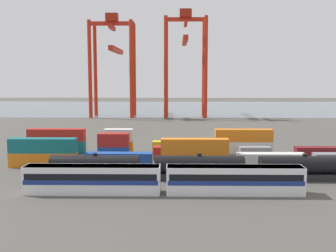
{
  "coord_description": "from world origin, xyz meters",
  "views": [
    {
      "loc": [
        -4.24,
        -76.66,
        16.16
      ],
      "look_at": [
        -5.92,
        22.91,
        4.44
      ],
      "focal_mm": 44.48,
      "sensor_mm": 36.0,
      "label": 1
    }
  ],
  "objects": [
    {
      "name": "shipping_container_10",
      "position": [
        -16.32,
        3.97,
        1.3
      ],
      "size": [
        6.04,
        2.44,
        2.6
      ],
      "primitive_type": "cube",
      "color": "#1C4299",
      "rests_on": "ground_plane"
    },
    {
      "name": "shipping_container_0",
      "position": [
        -28.09,
        -2.91,
        1.3
      ],
      "size": [
        12.1,
        2.44,
        2.6
      ],
      "primitive_type": "cube",
      "color": "orange",
      "rests_on": "ground_plane"
    },
    {
      "name": "shipping_container_11",
      "position": [
        -16.32,
        3.97,
        3.9
      ],
      "size": [
        6.04,
        2.44,
        2.6
      ],
      "primitive_type": "cube",
      "color": "#AD211C",
      "rests_on": "shipping_container_10"
    },
    {
      "name": "gantry_crane_central",
      "position": [
        -0.05,
        96.3,
        26.41
      ],
      "size": [
        17.33,
        33.82,
        43.18
      ],
      "color": "red",
      "rests_on": "ground_plane"
    },
    {
      "name": "shipping_container_20",
      "position": [
        -2.97,
        10.86,
        1.3
      ],
      "size": [
        12.1,
        2.44,
        2.6
      ],
      "primitive_type": "cube",
      "color": "gold",
      "rests_on": "ground_plane"
    },
    {
      "name": "shipping_container_21",
      "position": [
        10.34,
        10.86,
        1.3
      ],
      "size": [
        12.1,
        2.44,
        2.6
      ],
      "primitive_type": "cube",
      "color": "silver",
      "rests_on": "ground_plane"
    },
    {
      "name": "shipping_container_19",
      "position": [
        -16.27,
        10.86,
        3.9
      ],
      "size": [
        6.04,
        2.44,
        2.6
      ],
      "primitive_type": "cube",
      "color": "silver",
      "rests_on": "shipping_container_18"
    },
    {
      "name": "shipping_container_2",
      "position": [
        -14.39,
        -2.91,
        1.3
      ],
      "size": [
        12.1,
        2.44,
        2.6
      ],
      "primitive_type": "cube",
      "color": "#1C4299",
      "rests_on": "ground_plane"
    },
    {
      "name": "freight_tank_row",
      "position": [
        16.15,
        -12.11,
        1.97
      ],
      "size": [
        80.22,
        2.75,
        4.21
      ],
      "color": "#232326",
      "rests_on": "ground_plane"
    },
    {
      "name": "shipping_container_3",
      "position": [
        -0.68,
        -2.91,
        1.3
      ],
      "size": [
        12.1,
        2.44,
        2.6
      ],
      "primitive_type": "cube",
      "color": "orange",
      "rests_on": "ground_plane"
    },
    {
      "name": "shipping_container_4",
      "position": [
        -0.68,
        -2.91,
        3.9
      ],
      "size": [
        12.1,
        2.44,
        2.6
      ],
      "primitive_type": "cube",
      "color": "orange",
      "rests_on": "shipping_container_3"
    },
    {
      "name": "shipping_container_12",
      "position": [
        -2.41,
        3.97,
        1.3
      ],
      "size": [
        12.1,
        2.44,
        2.6
      ],
      "primitive_type": "cube",
      "color": "#AD211C",
      "rests_on": "ground_plane"
    },
    {
      "name": "shipping_container_5",
      "position": [
        13.02,
        -2.91,
        1.3
      ],
      "size": [
        12.1,
        2.44,
        2.6
      ],
      "primitive_type": "cube",
      "color": "silver",
      "rests_on": "ground_plane"
    },
    {
      "name": "shipping_container_17",
      "position": [
        -29.58,
        10.86,
        3.9
      ],
      "size": [
        12.1,
        2.44,
        2.6
      ],
      "primitive_type": "cube",
      "color": "#AD211C",
      "rests_on": "shipping_container_16"
    },
    {
      "name": "gantry_crane_west",
      "position": [
        -29.68,
        96.28,
        24.97
      ],
      "size": [
        17.99,
        33.84,
        41.61
      ],
      "color": "red",
      "rests_on": "ground_plane"
    },
    {
      "name": "shipping_container_22",
      "position": [
        10.34,
        10.86,
        3.9
      ],
      "size": [
        12.1,
        2.44,
        2.6
      ],
      "primitive_type": "cube",
      "color": "orange",
      "rests_on": "shipping_container_21"
    },
    {
      "name": "shipping_container_9",
      "position": [
        -30.23,
        3.97,
        1.3
      ],
      "size": [
        12.1,
        2.44,
        2.6
      ],
      "primitive_type": "cube",
      "color": "#197538",
      "rests_on": "ground_plane"
    },
    {
      "name": "shipping_container_1",
      "position": [
        -28.09,
        -2.91,
        3.9
      ],
      "size": [
        12.1,
        2.44,
        2.6
      ],
      "primitive_type": "cube",
      "color": "#146066",
      "rests_on": "shipping_container_0"
    },
    {
      "name": "ground_plane",
      "position": [
        0.0,
        40.0,
        0.0
      ],
      "size": [
        420.0,
        420.0,
        0.0
      ],
      "primitive_type": "plane",
      "color": "#4C4944"
    },
    {
      "name": "harbour_water",
      "position": [
        0.0,
        143.94,
        0.0
      ],
      "size": [
        400.0,
        110.0,
        0.01
      ],
      "primitive_type": "cube",
      "color": "slate",
      "rests_on": "ground_plane"
    },
    {
      "name": "shipping_container_14",
      "position": [
        25.4,
        3.97,
        1.3
      ],
      "size": [
        12.1,
        2.44,
        2.6
      ],
      "primitive_type": "cube",
      "color": "maroon",
      "rests_on": "ground_plane"
    },
    {
      "name": "shipping_container_18",
      "position": [
        -16.27,
        10.86,
        1.3
      ],
      "size": [
        6.04,
        2.44,
        2.6
      ],
      "primitive_type": "cube",
      "color": "orange",
      "rests_on": "ground_plane"
    },
    {
      "name": "passenger_train",
      "position": [
        -5.85,
        -20.05,
        2.14
      ],
      "size": [
        38.77,
        3.14,
        3.9
      ],
      "color": "silver",
      "rests_on": "ground_plane"
    },
    {
      "name": "shipping_container_13",
      "position": [
        11.49,
        3.97,
        1.3
      ],
      "size": [
        6.04,
        2.44,
        2.6
      ],
      "primitive_type": "cube",
      "color": "slate",
      "rests_on": "ground_plane"
    },
    {
      "name": "shipping_container_16",
      "position": [
        -29.58,
        10.86,
        1.3
      ],
      "size": [
        12.1,
        2.44,
        2.6
      ],
      "primitive_type": "cube",
      "color": "#146066",
      "rests_on": "ground_plane"
    }
  ]
}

